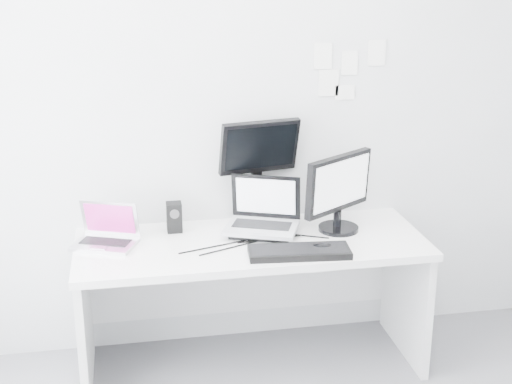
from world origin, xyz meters
TOP-DOWN VIEW (x-y plane):
  - back_wall at (0.00, 1.60)m, footprint 3.60×0.00m
  - desk at (0.00, 1.25)m, footprint 1.80×0.70m
  - macbook at (-0.74, 1.31)m, footprint 0.37×0.33m
  - speaker at (-0.38, 1.46)m, footprint 0.10×0.10m
  - dell_laptop at (0.07, 1.32)m, footprint 0.45×0.41m
  - rear_monitor at (0.09, 1.54)m, footprint 0.46×0.24m
  - samsung_monitor at (0.48, 1.31)m, footprint 0.51×0.44m
  - keyboard at (0.20, 1.02)m, footprint 0.51×0.22m
  - mouse at (0.32, 1.05)m, footprint 0.14×0.10m
  - wall_note_0 at (0.45, 1.59)m, footprint 0.10×0.00m
  - wall_note_1 at (0.60, 1.59)m, footprint 0.09×0.00m
  - wall_note_2 at (0.75, 1.59)m, footprint 0.10×0.00m
  - wall_note_3 at (0.58, 1.59)m, footprint 0.11×0.00m
  - wall_note_4 at (0.49, 1.59)m, footprint 0.11×0.00m

SIDE VIEW (x-z plane):
  - desk at x=0.00m, z-range 0.00..0.73m
  - keyboard at x=0.20m, z-range 0.73..0.76m
  - mouse at x=0.32m, z-range 0.73..0.77m
  - speaker at x=-0.38m, z-range 0.73..0.89m
  - macbook at x=-0.74m, z-range 0.73..0.96m
  - dell_laptop at x=0.07m, z-range 0.73..1.04m
  - samsung_monitor at x=0.48m, z-range 0.73..1.16m
  - rear_monitor at x=0.09m, z-range 0.73..1.32m
  - back_wall at x=0.00m, z-range -0.45..3.15m
  - wall_note_3 at x=0.58m, z-range 1.38..1.46m
  - wall_note_4 at x=0.49m, z-range 1.40..1.55m
  - wall_note_1 at x=0.60m, z-range 1.52..1.65m
  - wall_note_0 at x=0.45m, z-range 1.55..1.69m
  - wall_note_2 at x=0.75m, z-range 1.56..1.70m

